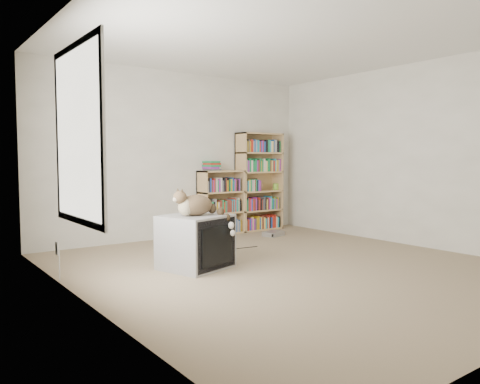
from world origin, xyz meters
TOP-DOWN VIEW (x-y plane):
  - floor at (0.00, 0.00)m, footprint 4.50×5.00m
  - wall_back at (0.00, 2.50)m, footprint 4.50×0.02m
  - wall_left at (-2.25, 0.00)m, footprint 0.02×5.00m
  - wall_right at (2.25, 0.00)m, footprint 0.02×5.00m
  - ceiling at (0.00, 0.00)m, footprint 4.50×5.00m
  - window at (-2.24, 0.20)m, footprint 0.02×1.22m
  - crt_tv at (-0.87, 0.58)m, footprint 0.82×0.77m
  - cat at (-0.85, 0.51)m, footprint 0.62×0.44m
  - bookcase_tall at (1.45, 2.36)m, footprint 0.81×0.30m
  - bookcase_short at (0.67, 2.36)m, footprint 0.74×0.30m
  - book_stack at (0.51, 2.36)m, footprint 0.21×0.28m
  - green_mug at (1.80, 2.34)m, footprint 0.10×0.10m
  - framed_print at (1.41, 2.44)m, footprint 0.15×0.05m
  - dvd_player at (1.22, 1.71)m, footprint 0.37×0.31m
  - wall_outlet at (-2.24, 0.92)m, footprint 0.01×0.08m
  - floor_cables at (0.13, 1.39)m, footprint 1.20×0.70m

SIDE VIEW (x-z plane):
  - floor at x=0.00m, z-range -0.01..0.01m
  - floor_cables at x=0.13m, z-range 0.00..0.01m
  - dvd_player at x=1.22m, z-range 0.00..0.07m
  - crt_tv at x=-0.87m, z-range 0.00..0.58m
  - wall_outlet at x=-2.24m, z-range 0.26..0.39m
  - bookcase_short at x=0.67m, z-range -0.04..0.98m
  - cat at x=-0.85m, z-range 0.42..0.91m
  - green_mug at x=1.80m, z-range 0.67..0.77m
  - framed_print at x=1.41m, z-range 0.67..0.86m
  - bookcase_tall at x=1.45m, z-range -0.03..1.59m
  - book_stack at x=0.51m, z-range 1.01..1.16m
  - wall_back at x=0.00m, z-range 0.00..2.50m
  - wall_left at x=-2.25m, z-range 0.00..2.50m
  - wall_right at x=2.25m, z-range 0.00..2.50m
  - window at x=-2.24m, z-range 0.64..2.16m
  - ceiling at x=0.00m, z-range 2.49..2.51m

